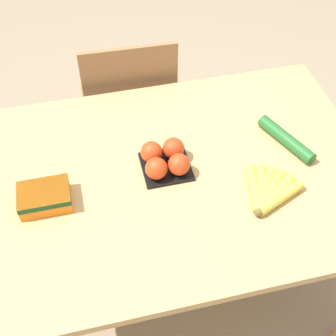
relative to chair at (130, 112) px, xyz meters
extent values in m
plane|color=gray|center=(0.03, -0.65, -0.49)|extent=(12.00, 12.00, 0.00)
cube|color=tan|center=(0.03, -0.65, 0.26)|extent=(1.39, 0.93, 0.03)
cylinder|color=tan|center=(-0.61, -0.24, -0.12)|extent=(0.06, 0.06, 0.73)
cylinder|color=tan|center=(0.66, -0.24, -0.12)|extent=(0.06, 0.06, 0.73)
cube|color=#8E6642|center=(0.00, 0.06, -0.02)|extent=(0.43, 0.41, 0.03)
cube|color=#8E6642|center=(0.00, -0.13, 0.21)|extent=(0.39, 0.03, 0.43)
cylinder|color=#8E6642|center=(0.19, 0.23, -0.26)|extent=(0.04, 0.04, 0.45)
cylinder|color=#8E6642|center=(-0.17, 0.24, -0.26)|extent=(0.04, 0.04, 0.45)
cylinder|color=#8E6642|center=(0.18, -0.11, -0.26)|extent=(0.04, 0.04, 0.45)
cylinder|color=#8E6642|center=(-0.18, -0.10, -0.26)|extent=(0.04, 0.04, 0.45)
sphere|color=brown|center=(0.26, -0.87, 0.29)|extent=(0.03, 0.03, 0.03)
cylinder|color=#DBCC47|center=(0.34, -0.84, 0.29)|extent=(0.18, 0.11, 0.04)
cylinder|color=#DBCC47|center=(0.33, -0.82, 0.29)|extent=(0.17, 0.13, 0.04)
cylinder|color=#DBCC47|center=(0.32, -0.81, 0.29)|extent=(0.15, 0.15, 0.04)
cylinder|color=#DBCC47|center=(0.31, -0.80, 0.29)|extent=(0.13, 0.17, 0.04)
cylinder|color=#DBCC47|center=(0.29, -0.79, 0.29)|extent=(0.10, 0.18, 0.04)
cylinder|color=#DBCC47|center=(0.28, -0.78, 0.29)|extent=(0.07, 0.18, 0.04)
cube|color=black|center=(0.03, -0.62, 0.28)|extent=(0.16, 0.16, 0.01)
sphere|color=red|center=(-0.01, -0.65, 0.32)|extent=(0.07, 0.07, 0.07)
sphere|color=red|center=(0.06, -0.65, 0.32)|extent=(0.07, 0.07, 0.07)
sphere|color=red|center=(-0.01, -0.58, 0.32)|extent=(0.07, 0.07, 0.07)
sphere|color=red|center=(0.06, -0.58, 0.32)|extent=(0.07, 0.07, 0.07)
cube|color=orange|center=(-0.37, -0.67, 0.30)|extent=(0.16, 0.12, 0.06)
cube|color=#19471E|center=(-0.37, -0.67, 0.32)|extent=(0.16, 0.12, 0.02)
cylinder|color=#236028|center=(0.46, -0.60, 0.29)|extent=(0.13, 0.24, 0.04)
camera|label=1|loc=(-0.21, -1.63, 1.44)|focal=50.00mm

